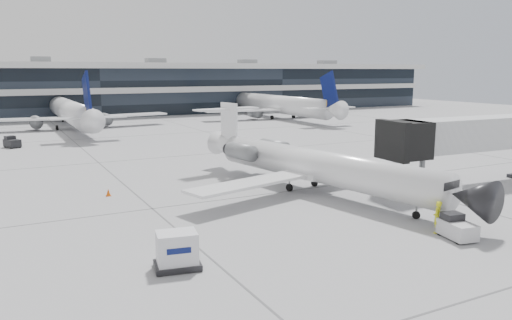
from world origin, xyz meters
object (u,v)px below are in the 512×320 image
regional_jet (312,164)px  cargo_uld (177,251)px  baggage_tug (457,228)px  ramp_worker (437,217)px  jet_bridge (484,134)px

regional_jet → cargo_uld: (-14.64, -10.21, -1.31)m
regional_jet → cargo_uld: regional_jet is taller
cargo_uld → regional_jet: bearing=45.4°
baggage_tug → ramp_worker: bearing=111.2°
baggage_tug → cargo_uld: 15.95m
regional_jet → jet_bridge: size_ratio=1.53×
regional_jet → ramp_worker: bearing=-97.0°
baggage_tug → cargo_uld: size_ratio=0.97×
cargo_uld → jet_bridge: bearing=22.0°
jet_bridge → baggage_tug: size_ratio=7.66×
regional_jet → jet_bridge: regional_jet is taller
jet_bridge → regional_jet: bearing=166.0°
ramp_worker → regional_jet: bearing=-120.6°
ramp_worker → cargo_uld: ramp_worker is taller
baggage_tug → cargo_uld: cargo_uld is taller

